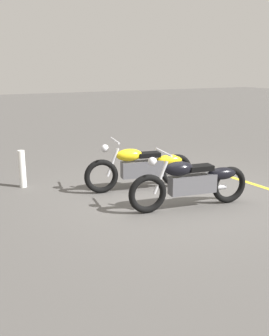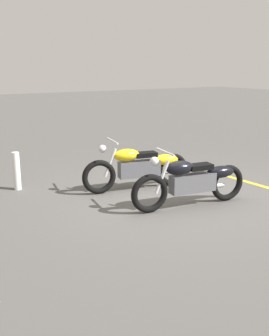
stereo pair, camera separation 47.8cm
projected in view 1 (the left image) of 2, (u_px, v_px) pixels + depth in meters
The scene contains 4 objects.
ground_plane at pixel (176, 195), 7.53m from camera, with size 60.00×60.00×0.00m, color #514F4C.
motorcycle_bright_foreground at pixel (143, 167), 7.81m from camera, with size 2.21×0.69×1.04m.
motorcycle_dark_foreground at pixel (193, 182), 6.80m from camera, with size 2.22×0.64×1.04m.
bollard_post at pixel (22, 169), 7.97m from camera, with size 0.14×0.14×0.76m, color white.
Camera 1 is at (4.06, 5.95, 2.39)m, focal length 42.23 mm.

